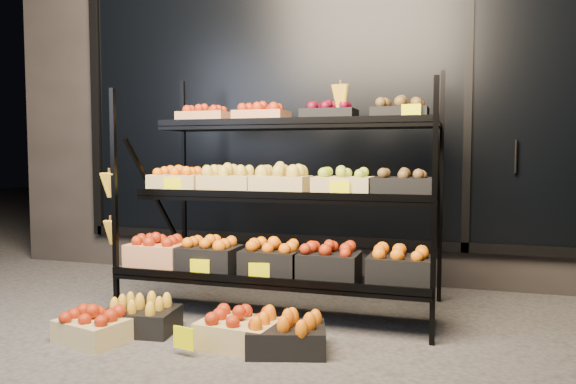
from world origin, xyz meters
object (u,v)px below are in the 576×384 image
(floor_crate_midleft, at_px, (141,316))
(floor_crate_left, at_px, (92,326))
(display_rack, at_px, (280,196))
(floor_crate_midright, at_px, (239,329))

(floor_crate_midleft, bearing_deg, floor_crate_left, -133.01)
(floor_crate_midleft, bearing_deg, display_rack, 40.63)
(display_rack, height_order, floor_crate_midleft, display_rack)
(floor_crate_midleft, xyz_separation_m, floor_crate_midright, (0.66, -0.06, 0.00))
(display_rack, height_order, floor_crate_midright, display_rack)
(display_rack, xyz_separation_m, floor_crate_midleft, (-0.65, -0.70, -0.69))
(floor_crate_midright, bearing_deg, display_rack, 96.18)
(floor_crate_midleft, relative_size, floor_crate_midright, 0.99)
(display_rack, distance_m, floor_crate_midleft, 1.18)
(floor_crate_left, bearing_deg, floor_crate_midleft, 67.96)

